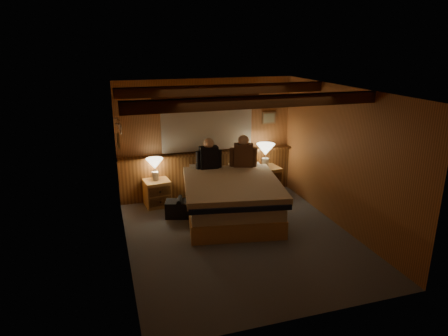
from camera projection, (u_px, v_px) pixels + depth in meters
name	position (u px, v px, depth m)	size (l,w,h in m)	color
floor	(240.00, 238.00, 6.56)	(4.20, 4.20, 0.00)	#4A4F58
ceiling	(242.00, 90.00, 5.83)	(4.20, 4.20, 0.00)	#B78B44
wall_back	(207.00, 138.00, 8.11)	(3.60, 3.60, 0.00)	#C07A45
wall_left	(122.00, 179.00, 5.69)	(4.20, 4.20, 0.00)	#C07A45
wall_right	(342.00, 159.00, 6.70)	(4.20, 4.20, 0.00)	#C07A45
wall_front	(307.00, 225.00, 4.29)	(3.60, 3.60, 0.00)	#C07A45
wainscot	(208.00, 173.00, 8.27)	(3.60, 0.23, 0.94)	brown
curtain_window	(207.00, 123.00, 7.95)	(2.18, 0.09, 1.11)	#492412
ceiling_beams	(239.00, 95.00, 6.00)	(3.60, 1.65, 0.16)	#492412
coat_rail	(119.00, 126.00, 7.01)	(0.05, 0.55, 0.24)	silver
framed_print	(269.00, 118.00, 8.36)	(0.30, 0.04, 0.25)	#A78553
bed	(231.00, 197.00, 7.24)	(1.96, 2.38, 0.73)	tan
nightstand_left	(157.00, 193.00, 7.78)	(0.52, 0.48, 0.52)	tan
nightstand_right	(266.00, 180.00, 8.38)	(0.58, 0.53, 0.59)	tan
lamp_left	(155.00, 165.00, 7.64)	(0.33, 0.33, 0.43)	silver
lamp_right	(266.00, 151.00, 8.19)	(0.38, 0.38, 0.50)	silver
person_left	(209.00, 156.00, 7.70)	(0.51, 0.22, 0.62)	black
person_right	(243.00, 154.00, 7.81)	(0.52, 0.31, 0.66)	#4C2E1E
duffel_bag	(180.00, 208.00, 7.30)	(0.58, 0.44, 0.37)	black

